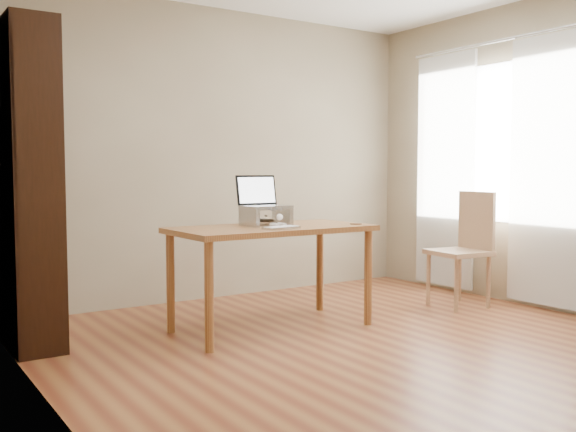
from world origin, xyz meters
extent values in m
cube|color=brown|center=(0.00, 0.00, -0.01)|extent=(4.00, 4.50, 0.02)
cube|color=#7D6E54|center=(0.00, 2.26, 1.30)|extent=(4.00, 0.02, 2.60)
cube|color=#7D6E54|center=(-2.01, 0.00, 1.30)|extent=(0.02, 4.50, 2.60)
cube|color=white|center=(1.98, 0.80, 1.40)|extent=(0.01, 1.80, 1.40)
cube|color=black|center=(-1.84, 1.12, 1.05)|extent=(0.30, 0.04, 2.10)
cube|color=black|center=(-1.84, 1.98, 1.05)|extent=(0.30, 0.04, 2.10)
cube|color=black|center=(-1.98, 1.55, 1.05)|extent=(0.02, 0.90, 2.10)
cube|color=black|center=(-1.84, 1.55, 0.03)|extent=(0.30, 0.84, 0.02)
cube|color=black|center=(-1.81, 1.55, 0.20)|extent=(0.20, 0.78, 0.28)
cube|color=black|center=(-1.84, 1.55, 0.37)|extent=(0.30, 0.84, 0.03)
cube|color=black|center=(-1.81, 1.55, 0.54)|extent=(0.20, 0.78, 0.28)
cube|color=black|center=(-1.84, 1.55, 0.71)|extent=(0.30, 0.84, 0.02)
cube|color=black|center=(-1.81, 1.55, 0.88)|extent=(0.20, 0.78, 0.28)
cube|color=black|center=(-1.84, 1.55, 1.05)|extent=(0.30, 0.84, 0.02)
cube|color=black|center=(-1.81, 1.55, 1.22)|extent=(0.20, 0.78, 0.28)
cube|color=black|center=(-1.84, 1.55, 1.39)|extent=(0.30, 0.84, 0.02)
cube|color=black|center=(-1.81, 1.55, 1.56)|extent=(0.20, 0.78, 0.28)
cube|color=black|center=(-1.84, 1.55, 1.73)|extent=(0.30, 0.84, 0.02)
cube|color=black|center=(-1.81, 1.55, 1.90)|extent=(0.20, 0.78, 0.28)
cube|color=black|center=(-1.84, 1.55, 2.07)|extent=(0.30, 0.84, 0.03)
cube|color=white|center=(1.92, 0.25, 1.15)|extent=(0.03, 0.70, 2.20)
cube|color=white|center=(1.92, 1.35, 1.15)|extent=(0.03, 0.70, 2.20)
cylinder|color=silver|center=(1.92, 0.80, 2.28)|extent=(0.03, 1.90, 0.03)
cube|color=brown|center=(-0.27, 0.98, 0.73)|extent=(1.45, 0.73, 0.04)
cylinder|color=brown|center=(-0.93, 1.28, 0.35)|extent=(0.06, 0.06, 0.71)
cylinder|color=brown|center=(0.39, 1.28, 0.35)|extent=(0.06, 0.06, 0.71)
cylinder|color=brown|center=(-0.93, 0.68, 0.35)|extent=(0.06, 0.06, 0.71)
cylinder|color=brown|center=(0.39, 0.68, 0.35)|extent=(0.06, 0.06, 0.71)
cube|color=silver|center=(-0.42, 1.06, 0.81)|extent=(0.03, 0.25, 0.12)
cube|color=silver|center=(-0.13, 1.06, 0.81)|extent=(0.03, 0.25, 0.12)
cube|color=silver|center=(-0.27, 1.06, 0.88)|extent=(0.32, 0.25, 0.01)
cube|color=silver|center=(-0.27, 1.06, 0.89)|extent=(0.34, 0.24, 0.02)
cube|color=black|center=(-0.27, 1.19, 1.01)|extent=(0.34, 0.05, 0.22)
cube|color=white|center=(-0.27, 1.19, 1.01)|extent=(0.31, 0.04, 0.19)
cube|color=silver|center=(-0.33, 0.76, 0.76)|extent=(0.28, 0.15, 0.02)
cube|color=white|center=(-0.33, 0.76, 0.77)|extent=(0.26, 0.13, 0.00)
cylinder|color=#512E1B|center=(0.35, 0.78, 0.75)|extent=(0.09, 0.09, 0.01)
ellipsoid|color=#423C34|center=(-0.26, 1.09, 0.82)|extent=(0.18, 0.40, 0.14)
ellipsoid|color=#423C34|center=(-0.26, 1.20, 0.81)|extent=(0.16, 0.17, 0.13)
ellipsoid|color=#423C34|center=(-0.26, 0.90, 0.84)|extent=(0.11, 0.10, 0.10)
ellipsoid|color=white|center=(-0.26, 0.94, 0.80)|extent=(0.10, 0.10, 0.09)
sphere|color=white|center=(-0.26, 0.86, 0.82)|extent=(0.05, 0.05, 0.05)
cone|color=#423C34|center=(-0.28, 0.90, 0.89)|extent=(0.03, 0.04, 0.04)
cone|color=#423C34|center=(-0.23, 0.90, 0.89)|extent=(0.03, 0.04, 0.04)
cylinder|color=white|center=(-0.29, 0.89, 0.77)|extent=(0.03, 0.10, 0.03)
cylinder|color=white|center=(-0.23, 0.89, 0.77)|extent=(0.03, 0.10, 0.03)
cylinder|color=#423C34|center=(-0.17, 1.22, 0.77)|extent=(0.14, 0.22, 0.03)
cube|color=#A47E59|center=(1.45, 0.75, 0.46)|extent=(0.48, 0.48, 0.04)
cylinder|color=#A47E59|center=(1.28, 0.58, 0.23)|extent=(0.04, 0.04, 0.46)
cylinder|color=#A47E59|center=(1.63, 0.58, 0.23)|extent=(0.04, 0.04, 0.46)
cylinder|color=#A47E59|center=(1.28, 0.93, 0.23)|extent=(0.04, 0.04, 0.46)
cylinder|color=#A47E59|center=(1.63, 0.93, 0.23)|extent=(0.04, 0.04, 0.46)
cube|color=#A47E59|center=(1.65, 0.75, 0.72)|extent=(0.07, 0.41, 0.51)
camera|label=1|loc=(-2.73, -2.94, 1.15)|focal=40.00mm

